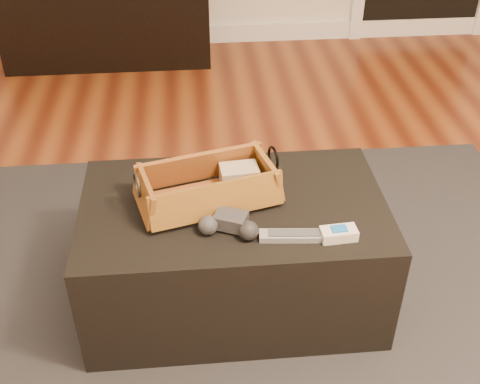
{
  "coord_description": "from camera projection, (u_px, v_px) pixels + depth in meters",
  "views": [
    {
      "loc": [
        -0.32,
        -1.27,
        1.61
      ],
      "look_at": [
        -0.18,
        0.26,
        0.49
      ],
      "focal_mm": 45.0,
      "sensor_mm": 36.0,
      "label": 1
    }
  ],
  "objects": [
    {
      "name": "baseboard",
      "position": [
        234.0,
        33.0,
        4.16
      ],
      "size": [
        5.0,
        0.04,
        0.12
      ],
      "primitive_type": "cube",
      "color": "white",
      "rests_on": "floor"
    },
    {
      "name": "media_cabinet",
      "position": [
        107.0,
        21.0,
        3.81
      ],
      "size": [
        1.28,
        0.45,
        0.5
      ],
      "primitive_type": "cube",
      "color": "black",
      "rests_on": "floor"
    },
    {
      "name": "cloth_bundle",
      "position": [
        239.0,
        176.0,
        2.0
      ],
      "size": [
        0.13,
        0.1,
        0.07
      ],
      "primitive_type": "cube",
      "rotation": [
        0.0,
        0.0,
        0.08
      ],
      "color": "tan",
      "rests_on": "wicker_basket"
    },
    {
      "name": "silver_remote",
      "position": [
        294.0,
        236.0,
        1.81
      ],
      "size": [
        0.21,
        0.07,
        0.02
      ],
      "color": "gray",
      "rests_on": "ottoman"
    },
    {
      "name": "ottoman",
      "position": [
        234.0,
        252.0,
        2.08
      ],
      "size": [
        1.0,
        0.6,
        0.42
      ],
      "primitive_type": "cube",
      "color": "black",
      "rests_on": "area_rug"
    },
    {
      "name": "cream_gadget",
      "position": [
        339.0,
        234.0,
        1.8
      ],
      "size": [
        0.11,
        0.06,
        0.04
      ],
      "color": "beige",
      "rests_on": "ottoman"
    },
    {
      "name": "floor",
      "position": [
        301.0,
        356.0,
        2.0
      ],
      "size": [
        5.0,
        5.5,
        0.01
      ],
      "primitive_type": "cube",
      "color": "brown",
      "rests_on": "ground"
    },
    {
      "name": "game_controller",
      "position": [
        229.0,
        225.0,
        1.82
      ],
      "size": [
        0.2,
        0.14,
        0.06
      ],
      "color": "#2D2D30",
      "rests_on": "ottoman"
    },
    {
      "name": "tv_remote",
      "position": [
        203.0,
        198.0,
        1.93
      ],
      "size": [
        0.24,
        0.13,
        0.02
      ],
      "primitive_type": "cube",
      "rotation": [
        0.0,
        0.0,
        0.36
      ],
      "color": "black",
      "rests_on": "wicker_basket"
    },
    {
      "name": "area_rug",
      "position": [
        235.0,
        306.0,
        2.17
      ],
      "size": [
        2.6,
        2.0,
        0.01
      ],
      "primitive_type": "cube",
      "color": "black",
      "rests_on": "floor"
    },
    {
      "name": "wicker_basket",
      "position": [
        208.0,
        188.0,
        1.94
      ],
      "size": [
        0.5,
        0.34,
        0.16
      ],
      "color": "#A55B25",
      "rests_on": "ottoman"
    }
  ]
}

